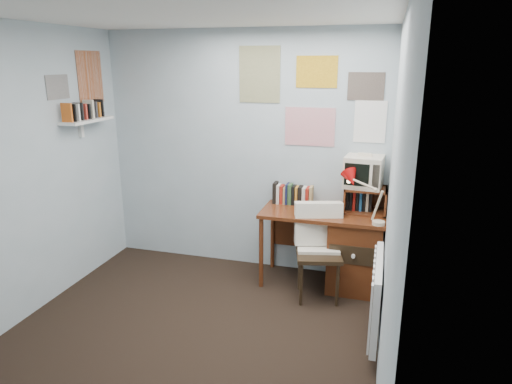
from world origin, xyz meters
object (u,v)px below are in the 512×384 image
(desk, at_px, (349,249))
(tv_riser, at_px, (365,200))
(desk_lamp, at_px, (380,203))
(wall_shelf, at_px, (87,120))
(radiator, at_px, (377,296))
(crt_tv, at_px, (364,170))
(desk_chair, at_px, (319,255))

(desk, distance_m, tv_riser, 0.51)
(desk, bearing_deg, desk_lamp, -40.33)
(desk_lamp, xyz_separation_m, wall_shelf, (-2.83, -0.16, 0.65))
(tv_riser, xyz_separation_m, radiator, (0.17, -1.04, -0.47))
(desk, relative_size, tv_riser, 3.00)
(wall_shelf, bearing_deg, tv_riser, 10.32)
(tv_riser, distance_m, crt_tv, 0.29)
(desk_lamp, distance_m, crt_tv, 0.44)
(desk_lamp, bearing_deg, desk_chair, -177.09)
(crt_tv, bearing_deg, wall_shelf, -163.38)
(desk_chair, height_order, crt_tv, crt_tv)
(desk_chair, bearing_deg, tv_riser, 34.57)
(tv_riser, height_order, radiator, tv_riser)
(crt_tv, bearing_deg, desk_chair, -122.44)
(radiator, height_order, wall_shelf, wall_shelf)
(desk, height_order, crt_tv, crt_tv)
(tv_riser, height_order, wall_shelf, wall_shelf)
(tv_riser, distance_m, wall_shelf, 2.83)
(desk_chair, xyz_separation_m, radiator, (0.54, -0.62, -0.02))
(crt_tv, bearing_deg, desk, -117.79)
(desk_lamp, distance_m, wall_shelf, 2.91)
(wall_shelf, bearing_deg, desk_lamp, 3.24)
(desk, relative_size, desk_lamp, 2.88)
(desk_lamp, bearing_deg, wall_shelf, 176.76)
(tv_riser, relative_size, crt_tv, 1.15)
(radiator, bearing_deg, tv_riser, 99.28)
(desk_lamp, bearing_deg, desk, 133.20)
(desk_chair, bearing_deg, radiator, -62.32)
(radiator, relative_size, wall_shelf, 1.29)
(crt_tv, bearing_deg, desk_lamp, -58.03)
(desk_chair, xyz_separation_m, tv_riser, (0.37, 0.42, 0.45))
(desk, height_order, desk_chair, desk_chair)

